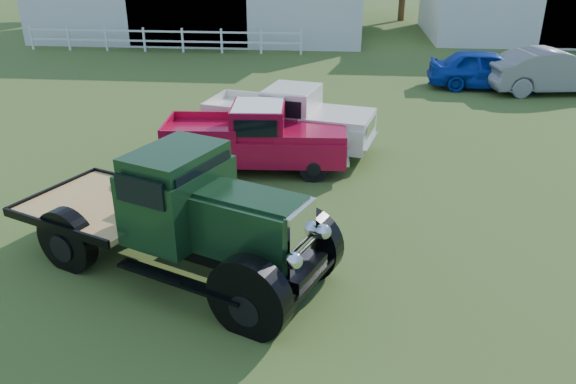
# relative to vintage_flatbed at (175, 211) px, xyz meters

# --- Properties ---
(ground) EXTENTS (120.00, 120.00, 0.00)m
(ground) POSITION_rel_vintage_flatbed_xyz_m (1.63, -0.05, -1.14)
(ground) COLOR #455C23
(fence_rail) EXTENTS (14.20, 0.16, 1.20)m
(fence_rail) POSITION_rel_vintage_flatbed_xyz_m (-6.37, 19.95, -0.54)
(fence_rail) COLOR white
(fence_rail) RESTS_ON ground
(vintage_flatbed) EXTENTS (6.17, 4.30, 2.27)m
(vintage_flatbed) POSITION_rel_vintage_flatbed_xyz_m (0.00, 0.00, 0.00)
(vintage_flatbed) COLOR #16351B
(vintage_flatbed) RESTS_ON ground
(red_pickup) EXTENTS (4.75, 2.07, 1.70)m
(red_pickup) POSITION_rel_vintage_flatbed_xyz_m (0.65, 4.79, -0.29)
(red_pickup) COLOR #A80A2C
(red_pickup) RESTS_ON ground
(white_pickup) EXTENTS (4.97, 2.82, 1.72)m
(white_pickup) POSITION_rel_vintage_flatbed_xyz_m (1.34, 6.27, -0.28)
(white_pickup) COLOR beige
(white_pickup) RESTS_ON ground
(misc_car_blue) EXTENTS (4.45, 1.98, 1.49)m
(misc_car_blue) POSITION_rel_vintage_flatbed_xyz_m (8.25, 13.84, -0.39)
(misc_car_blue) COLOR #0B329E
(misc_car_blue) RESTS_ON ground
(misc_car_grey) EXTENTS (5.12, 2.46, 1.62)m
(misc_car_grey) POSITION_rel_vintage_flatbed_xyz_m (10.58, 13.43, -0.33)
(misc_car_grey) COLOR slate
(misc_car_grey) RESTS_ON ground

